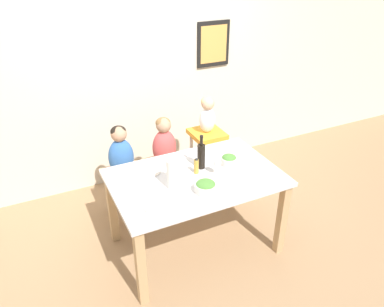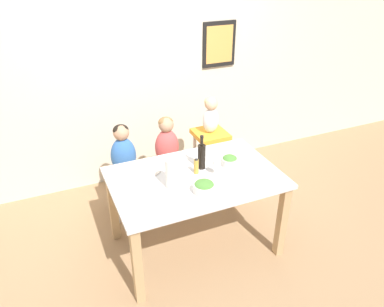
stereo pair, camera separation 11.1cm
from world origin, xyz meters
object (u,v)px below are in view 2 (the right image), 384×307
Objects in this scene: chair_far_center at (168,170)px; person_child_left at (123,150)px; person_child_center at (167,142)px; salad_bowl_large at (204,187)px; chair_far_left at (126,179)px; salad_bowl_small at (230,161)px; chair_right_highchair at (210,146)px; wine_glass_near at (217,163)px; dinner_plate_front_left at (156,204)px; wine_bottle at (202,156)px; person_baby_right at (211,113)px; paper_towel_roll at (173,173)px; dinner_plate_back_left at (147,170)px.

person_child_left is (-0.44, 0.00, 0.33)m from chair_far_center.
salad_bowl_large is (-0.04, -0.97, 0.07)m from person_child_center.
salad_bowl_small is (0.77, -0.69, 0.40)m from chair_far_left.
chair_right_highchair is 0.91m from wine_glass_near.
salad_bowl_large reaches higher than chair_far_center.
dinner_plate_front_left reaches higher than chair_far_left.
person_child_center is 0.66m from wine_bottle.
person_baby_right is 2.31× the size of wine_glass_near.
chair_far_left is 2.66× the size of salad_bowl_large.
wine_bottle is at bearing -121.80° from person_baby_right.
chair_far_left is at bearing 90.40° from dinner_plate_front_left.
paper_towel_roll is at bearing -178.28° from wine_glass_near.
dinner_plate_back_left is (-0.11, 0.32, -0.12)m from paper_towel_roll.
person_child_center reaches higher than chair_far_center.
person_child_center is 0.77m from salad_bowl_small.
wine_bottle is at bearing -82.03° from chair_far_center.
person_child_center is 1.07m from dinner_plate_front_left.
person_child_left is 2.87× the size of salad_bowl_large.
paper_towel_roll is 0.29m from dinner_plate_front_left.
wine_bottle is at bearing 166.36° from salad_bowl_small.
chair_right_highchair is at bearing 0.00° from chair_far_center.
chair_far_center is at bearing 73.45° from paper_towel_roll.
dinner_plate_front_left is at bearing -179.45° from salad_bowl_large.
person_child_left is at bearing 104.27° from paper_towel_roll.
person_baby_right is (0.48, 0.00, 0.55)m from chair_far_center.
paper_towel_roll is 0.39m from wine_glass_near.
paper_towel_roll reaches higher than dinner_plate_front_left.
wine_glass_near is (0.15, -0.79, 0.14)m from person_child_center.
chair_far_center is 1.90× the size of paper_towel_roll.
dinner_plate_front_left is at bearing -139.78° from paper_towel_roll.
salad_bowl_large is (-0.52, -0.97, -0.15)m from person_baby_right.
chair_right_highchair is 0.94m from person_child_left.
dinner_plate_front_left and dinner_plate_back_left have the same top height.
chair_far_center is at bearing 97.97° from wine_bottle.
dinner_plate_front_left reaches higher than chair_right_highchair.
person_baby_right is 0.86m from wine_glass_near.
wine_bottle is 0.37m from salad_bowl_large.
dinner_plate_back_left is (-0.44, 0.15, -0.11)m from wine_bottle.
person_child_center is at bearing 179.90° from chair_right_highchair.
person_baby_right is 1.35m from dinner_plate_front_left.
wine_bottle is 0.17m from wine_glass_near.
person_child_center is 2.07× the size of dinner_plate_front_left.
person_baby_right is 0.75m from wine_bottle.
wine_glass_near is 1.14× the size of salad_bowl_small.
person_baby_right is 1.11m from salad_bowl_large.
chair_far_left is 0.93× the size of person_child_center.
chair_far_center is 1.12m from dinner_plate_front_left.
chair_right_highchair is (0.92, 0.00, 0.17)m from chair_far_left.
salad_bowl_small is at bearing -102.32° from chair_right_highchair.
person_baby_right is 1.54× the size of paper_towel_roll.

